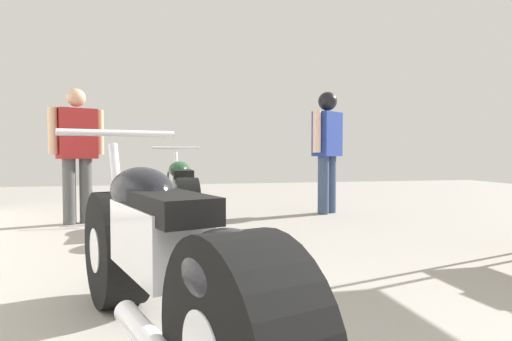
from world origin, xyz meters
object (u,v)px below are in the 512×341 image
Objects in this scene: motorcycle_maroon_cruiser at (160,263)px; motorcycle_black_naked at (181,194)px; mechanic_with_helmet at (327,141)px; mechanic_in_blue at (77,148)px.

motorcycle_maroon_cruiser reaches higher than motorcycle_black_naked.
mechanic_with_helmet is at bearing 60.11° from motorcycle_maroon_cruiser.
mechanic_in_blue is (-1.17, 0.58, 0.52)m from motorcycle_black_naked.
mechanic_with_helmet is at bearing 21.27° from motorcycle_black_naked.
mechanic_with_helmet reaches higher than motorcycle_black_naked.
mechanic_in_blue is (-0.96, 3.67, 0.50)m from motorcycle_maroon_cruiser.
motorcycle_maroon_cruiser is 3.83m from mechanic_in_blue.
mechanic_in_blue is 0.95× the size of mechanic_with_helmet.
mechanic_in_blue is at bearing -176.29° from mechanic_with_helmet.
mechanic_with_helmet is (2.01, 0.78, 0.62)m from motorcycle_black_naked.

